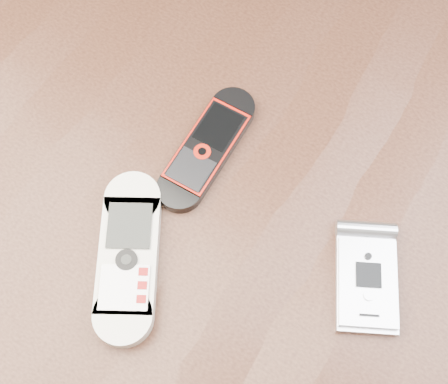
% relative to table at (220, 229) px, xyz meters
% --- Properties ---
extents(ground, '(4.00, 4.00, 0.00)m').
position_rel_table_xyz_m(ground, '(0.00, 0.00, -0.64)').
color(ground, '#472B19').
rests_on(ground, ground).
extents(table, '(1.20, 0.80, 0.75)m').
position_rel_table_xyz_m(table, '(0.00, 0.00, 0.00)').
color(table, black).
rests_on(table, ground).
extents(nokia_white, '(0.13, 0.17, 0.02)m').
position_rel_table_xyz_m(nokia_white, '(-0.04, -0.10, 0.11)').
color(nokia_white, white).
rests_on(nokia_white, table).
extents(nokia_black_red, '(0.05, 0.15, 0.01)m').
position_rel_table_xyz_m(nokia_black_red, '(-0.03, 0.03, 0.11)').
color(nokia_black_red, black).
rests_on(nokia_black_red, table).
extents(motorola_razr, '(0.10, 0.12, 0.02)m').
position_rel_table_xyz_m(motorola_razr, '(0.16, -0.01, 0.11)').
color(motorola_razr, silver).
rests_on(motorola_razr, table).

